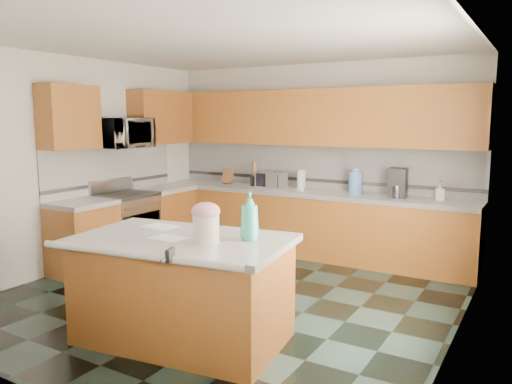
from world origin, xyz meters
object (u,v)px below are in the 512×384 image
Objects in this scene: toaster_oven at (271,179)px; coffee_maker at (398,182)px; island_base at (183,292)px; knife_block at (228,176)px; island_top at (182,240)px; treat_jar at (206,229)px; soap_bottle_island at (250,216)px.

coffee_maker reaches higher than toaster_oven.
island_base is 6.97× the size of knife_block.
island_base is 0.94× the size of island_top.
treat_jar is 3.29m from coffee_maker.
toaster_oven is 1.07× the size of coffee_maker.
knife_block is 0.77m from toaster_oven.
soap_bottle_island is at bearing -60.96° from knife_block.
coffee_maker is at bearing 78.49° from treat_jar.
island_top is at bearing -70.17° from knife_block.
toaster_oven is (-1.16, 3.19, 0.00)m from treat_jar.
soap_bottle_island is 1.67× the size of knife_block.
soap_bottle_island reaches higher than coffee_maker.
island_top is 3.32m from coffee_maker.
coffee_maker is (0.43, 2.96, -0.02)m from soap_bottle_island.
treat_jar reaches higher than island_top.
coffee_maker reaches higher than island_base.
toaster_oven is (-1.42, 2.93, -0.09)m from soap_bottle_island.
soap_bottle_island is 1.09× the size of coffee_maker.
coffee_maker is (1.85, 0.03, 0.07)m from toaster_oven.
treat_jar is at bearing -57.80° from toaster_oven.
toaster_oven is at bearing -7.59° from knife_block.
island_base is 0.46m from island_top.
knife_block is (-1.63, 3.14, 0.15)m from island_top.
coffee_maker reaches higher than knife_block.
soap_bottle_island is 1.01× the size of toaster_oven.
soap_bottle_island is at bearing -103.57° from coffee_maker.
island_top is 0.64m from soap_bottle_island.
treat_jar is 3.39m from toaster_oven.
knife_block is (-1.63, 3.14, 0.61)m from island_base.
island_top is 8.04× the size of treat_jar.
toaster_oven is at bearing 175.64° from coffee_maker.
treat_jar is at bearing -17.40° from island_top.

